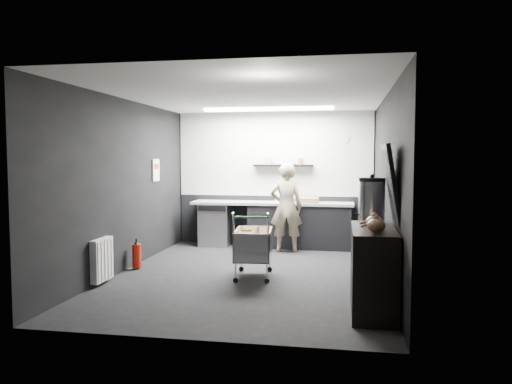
# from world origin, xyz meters

# --- Properties ---
(floor) EXTENTS (5.50, 5.50, 0.00)m
(floor) POSITION_xyz_m (0.00, 0.00, 0.00)
(floor) COLOR black
(floor) RESTS_ON ground
(ceiling) EXTENTS (5.50, 5.50, 0.00)m
(ceiling) POSITION_xyz_m (0.00, 0.00, 2.70)
(ceiling) COLOR white
(ceiling) RESTS_ON wall_back
(wall_back) EXTENTS (5.50, 0.00, 5.50)m
(wall_back) POSITION_xyz_m (0.00, 2.75, 1.35)
(wall_back) COLOR black
(wall_back) RESTS_ON floor
(wall_front) EXTENTS (5.50, 0.00, 5.50)m
(wall_front) POSITION_xyz_m (0.00, -2.75, 1.35)
(wall_front) COLOR black
(wall_front) RESTS_ON floor
(wall_left) EXTENTS (0.00, 5.50, 5.50)m
(wall_left) POSITION_xyz_m (-2.00, 0.00, 1.35)
(wall_left) COLOR black
(wall_left) RESTS_ON floor
(wall_right) EXTENTS (0.00, 5.50, 5.50)m
(wall_right) POSITION_xyz_m (2.00, 0.00, 1.35)
(wall_right) COLOR black
(wall_right) RESTS_ON floor
(kitchen_wall_panel) EXTENTS (3.95, 0.02, 1.70)m
(kitchen_wall_panel) POSITION_xyz_m (0.00, 2.73, 1.85)
(kitchen_wall_panel) COLOR silver
(kitchen_wall_panel) RESTS_ON wall_back
(dado_panel) EXTENTS (3.95, 0.02, 1.00)m
(dado_panel) POSITION_xyz_m (0.00, 2.73, 0.50)
(dado_panel) COLOR black
(dado_panel) RESTS_ON wall_back
(floating_shelf) EXTENTS (1.20, 0.22, 0.04)m
(floating_shelf) POSITION_xyz_m (0.20, 2.62, 1.62)
(floating_shelf) COLOR black
(floating_shelf) RESTS_ON wall_back
(wall_clock) EXTENTS (0.20, 0.03, 0.20)m
(wall_clock) POSITION_xyz_m (1.40, 2.72, 2.15)
(wall_clock) COLOR silver
(wall_clock) RESTS_ON wall_back
(poster) EXTENTS (0.02, 0.30, 0.40)m
(poster) POSITION_xyz_m (-1.98, 1.30, 1.55)
(poster) COLOR white
(poster) RESTS_ON wall_left
(poster_red_band) EXTENTS (0.02, 0.22, 0.10)m
(poster_red_band) POSITION_xyz_m (-1.98, 1.30, 1.62)
(poster_red_band) COLOR red
(poster_red_band) RESTS_ON poster
(radiator) EXTENTS (0.10, 0.50, 0.60)m
(radiator) POSITION_xyz_m (-1.94, -0.90, 0.35)
(radiator) COLOR silver
(radiator) RESTS_ON wall_left
(ceiling_strip) EXTENTS (2.40, 0.20, 0.04)m
(ceiling_strip) POSITION_xyz_m (0.00, 1.85, 2.67)
(ceiling_strip) COLOR white
(ceiling_strip) RESTS_ON ceiling
(prep_counter) EXTENTS (3.20, 0.61, 0.90)m
(prep_counter) POSITION_xyz_m (0.14, 2.42, 0.46)
(prep_counter) COLOR black
(prep_counter) RESTS_ON floor
(person) EXTENTS (0.66, 0.48, 1.68)m
(person) POSITION_xyz_m (0.34, 1.97, 0.84)
(person) COLOR beige
(person) RESTS_ON floor
(shopping_cart) EXTENTS (0.60, 0.92, 0.97)m
(shopping_cart) POSITION_xyz_m (0.08, -0.13, 0.46)
(shopping_cart) COLOR silver
(shopping_cart) RESTS_ON floor
(sideboard) EXTENTS (0.55, 1.30, 1.94)m
(sideboard) POSITION_xyz_m (1.75, -1.46, 0.61)
(sideboard) COLOR black
(sideboard) RESTS_ON floor
(fire_extinguisher) EXTENTS (0.14, 0.14, 0.47)m
(fire_extinguisher) POSITION_xyz_m (-1.85, 0.08, 0.23)
(fire_extinguisher) COLOR #A91A0B
(fire_extinguisher) RESTS_ON floor
(cardboard_box) EXTENTS (0.55, 0.44, 0.10)m
(cardboard_box) POSITION_xyz_m (0.65, 2.37, 0.95)
(cardboard_box) COLOR tan
(cardboard_box) RESTS_ON prep_counter
(pink_tub) EXTENTS (0.23, 0.23, 0.23)m
(pink_tub) POSITION_xyz_m (0.34, 2.42, 1.01)
(pink_tub) COLOR silver
(pink_tub) RESTS_ON prep_counter
(white_container) EXTENTS (0.19, 0.17, 0.15)m
(white_container) POSITION_xyz_m (0.17, 2.37, 0.98)
(white_container) COLOR silver
(white_container) RESTS_ON prep_counter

